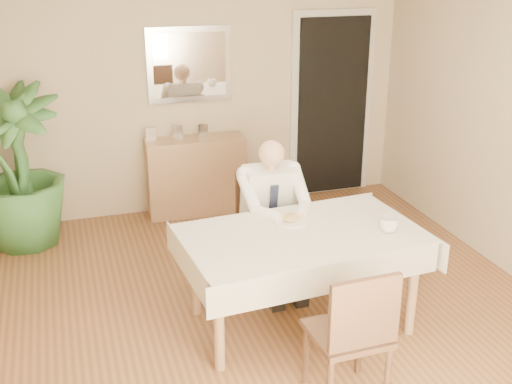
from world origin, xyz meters
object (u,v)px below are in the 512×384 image
object	(u,v)px
chair_far	(264,218)
potted_palm	(18,168)
sideboard	(196,176)
dining_table	(302,243)
chair_near	(354,330)
seated_man	(275,210)
coffee_mug	(389,225)

from	to	relation	value
chair_far	potted_palm	bearing A→B (deg)	151.59
chair_far	sideboard	xyz separation A→B (m)	(-0.26, 1.47, -0.10)
dining_table	sideboard	size ratio (longest dim) A/B	1.76
sideboard	potted_palm	xyz separation A→B (m)	(-1.73, -0.25, 0.35)
chair_near	potted_palm	world-z (taller)	potted_palm
seated_man	potted_palm	size ratio (longest dim) A/B	0.82
chair_far	coffee_mug	size ratio (longest dim) A/B	6.66
sideboard	dining_table	bearing A→B (deg)	-81.33
coffee_mug	sideboard	bearing A→B (deg)	108.86
chair_near	dining_table	bearing A→B (deg)	86.15
seated_man	chair_far	bearing A→B (deg)	90.00
dining_table	sideboard	world-z (taller)	sideboard
dining_table	seated_man	bearing A→B (deg)	85.45
sideboard	potted_palm	size ratio (longest dim) A/B	0.67
chair_far	sideboard	size ratio (longest dim) A/B	0.88
chair_near	coffee_mug	bearing A→B (deg)	49.11
chair_far	sideboard	world-z (taller)	chair_far
chair_far	chair_near	bearing A→B (deg)	-87.83
dining_table	potted_palm	world-z (taller)	potted_palm
chair_far	coffee_mug	distance (m)	1.25
seated_man	sideboard	distance (m)	1.80
chair_far	coffee_mug	bearing A→B (deg)	-57.14
potted_palm	coffee_mug	bearing A→B (deg)	-41.31
dining_table	seated_man	xyz separation A→B (m)	(0.00, 0.59, 0.02)
chair_near	potted_palm	xyz separation A→B (m)	(-1.96, 3.05, 0.23)
sideboard	chair_near	bearing A→B (deg)	-83.71
chair_far	potted_palm	distance (m)	2.35
seated_man	coffee_mug	distance (m)	0.98
chair_far	chair_near	xyz separation A→B (m)	(-0.03, -1.83, 0.03)
chair_near	coffee_mug	size ratio (longest dim) A/B	6.98
chair_near	potted_palm	bearing A→B (deg)	120.77
dining_table	potted_palm	distance (m)	2.90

